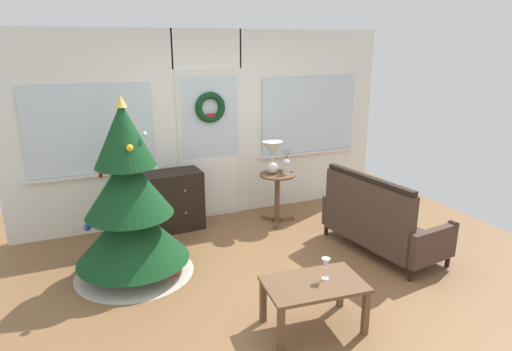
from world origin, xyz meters
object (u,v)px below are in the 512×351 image
settee_sofa (378,222)px  side_table (277,188)px  table_lamp (272,153)px  christmas_tree (130,209)px  dresser_cabinet (167,202)px  coffee_table (314,290)px  gift_box (168,269)px  flower_vase (286,166)px  wine_glass (326,264)px

settee_sofa → side_table: (-0.69, 1.28, 0.11)m
side_table → table_lamp: table_lamp is taller
settee_sofa → table_lamp: bearing=119.6°
christmas_tree → dresser_cabinet: 1.22m
coffee_table → gift_box: coffee_table is taller
dresser_cabinet → side_table: 1.47m
table_lamp → flower_vase: 0.25m
dresser_cabinet → table_lamp: bearing=-12.0°
gift_box → coffee_table: bearing=-54.7°
settee_sofa → wine_glass: bearing=-143.2°
dresser_cabinet → side_table: (1.43, -0.33, 0.10)m
gift_box → dresser_cabinet: bearing=77.7°
side_table → table_lamp: 0.49m
coffee_table → settee_sofa: bearing=34.9°
christmas_tree → settee_sofa: size_ratio=1.22×
wine_glass → settee_sofa: bearing=36.8°
side_table → flower_vase: size_ratio=1.97×
flower_vase → wine_glass: size_ratio=1.79×
coffee_table → gift_box: 1.69m
coffee_table → table_lamp: bearing=73.7°
table_lamp → coffee_table: (-0.67, -2.31, -0.61)m
wine_glass → flower_vase: bearing=71.9°
settee_sofa → wine_glass: size_ratio=7.96×
table_lamp → christmas_tree: bearing=-159.7°
table_lamp → wine_glass: 2.39m
flower_vase → gift_box: (-1.80, -0.85, -0.72)m
christmas_tree → settee_sofa: bearing=-12.4°
christmas_tree → table_lamp: bearing=20.3°
flower_vase → table_lamp: bearing=148.0°
side_table → gift_box: (-1.70, -0.91, -0.41)m
flower_vase → gift_box: 2.11m
flower_vase → coffee_table: size_ratio=0.40×
dresser_cabinet → table_lamp: size_ratio=2.09×
coffee_table → gift_box: size_ratio=5.18×
table_lamp → coffee_table: size_ratio=0.50×
christmas_tree → side_table: bearing=18.7°
dresser_cabinet → settee_sofa: size_ratio=0.59×
flower_vase → wine_glass: (-0.72, -2.19, -0.23)m
gift_box → christmas_tree: bearing=144.6°
gift_box → side_table: bearing=28.1°
dresser_cabinet → gift_box: size_ratio=5.40×
dresser_cabinet → gift_box: 1.30m
dresser_cabinet → wine_glass: 2.71m
side_table → flower_vase: flower_vase is taller
dresser_cabinet → coffee_table: dresser_cabinet is taller
flower_vase → gift_box: flower_vase is taller
settee_sofa → flower_vase: bearing=115.8°
settee_sofa → gift_box: (-2.39, 0.37, -0.29)m
settee_sofa → side_table: size_ratio=2.25×
settee_sofa → flower_vase: 1.42m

